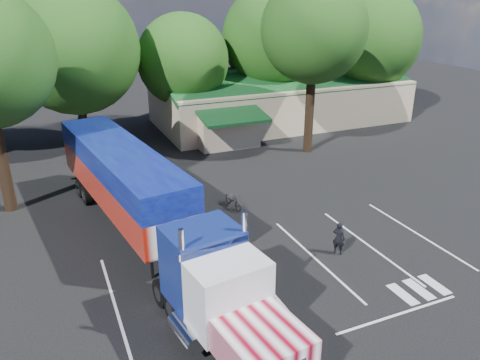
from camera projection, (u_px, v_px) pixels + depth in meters
name	position (u px, v px, depth m)	size (l,w,h in m)	color
ground	(211.00, 219.00, 26.73)	(120.00, 120.00, 0.00)	black
event_hall	(279.00, 100.00, 46.14)	(24.20, 14.12, 5.55)	tan
tree_row_c	(74.00, 49.00, 35.66)	(10.00, 10.00, 13.05)	black
tree_row_d	(183.00, 60.00, 40.64)	(8.00, 8.00, 10.60)	black
tree_row_e	(273.00, 38.00, 43.83)	(9.60, 9.60, 12.90)	black
tree_row_f	(367.00, 38.00, 46.62)	(10.40, 10.40, 13.00)	black
tree_near_right	(314.00, 30.00, 34.68)	(8.00, 8.00, 13.50)	black
semi_truck	(141.00, 198.00, 22.98)	(5.92, 22.63, 4.71)	black
woman	(339.00, 238.00, 22.98)	(0.62, 0.41, 1.70)	black
bicycle	(233.00, 199.00, 28.06)	(0.68, 1.95, 1.02)	black
silver_sedan	(210.00, 135.00, 40.26)	(1.38, 3.95, 1.30)	#B5B8BE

